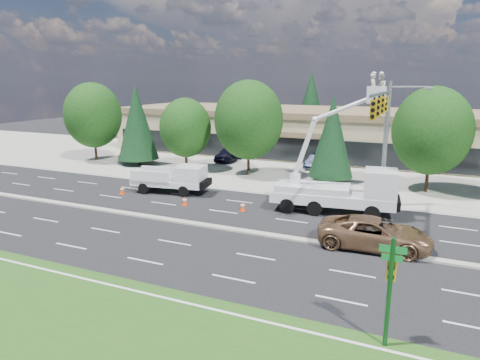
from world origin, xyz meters
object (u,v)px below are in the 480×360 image
at_px(signal_mast, 384,127).
at_px(bucket_truck, 345,184).
at_px(utility_pickup, 174,181).
at_px(minivan, 375,233).
at_px(street_sign_pole, 390,280).

height_order(signal_mast, bucket_truck, bucket_truck).
relative_size(utility_pickup, bucket_truck, 0.65).
bearing_deg(utility_pickup, bucket_truck, -8.77).
distance_m(signal_mast, minivan, 8.30).
bearing_deg(street_sign_pole, minivan, 99.24).
height_order(signal_mast, utility_pickup, signal_mast).
xyz_separation_m(signal_mast, street_sign_pole, (1.97, -15.45, -3.61)).
distance_m(street_sign_pole, utility_pickup, 23.24).
xyz_separation_m(street_sign_pole, minivan, (-1.46, 9.00, -1.60)).
bearing_deg(signal_mast, street_sign_pole, -82.73).
relative_size(signal_mast, street_sign_pole, 2.54).
relative_size(utility_pickup, minivan, 1.03).
height_order(street_sign_pole, bucket_truck, bucket_truck).
xyz_separation_m(utility_pickup, minivan, (16.50, -5.67, -0.10)).
height_order(signal_mast, street_sign_pole, signal_mast).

